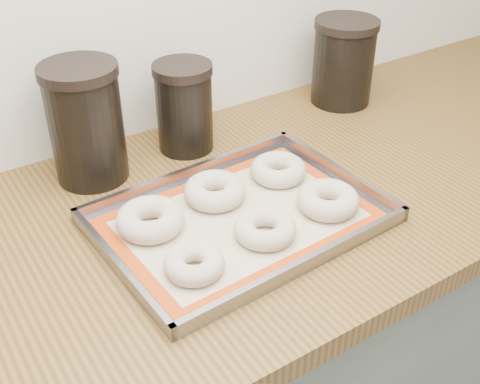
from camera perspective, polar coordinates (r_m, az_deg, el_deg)
cabinet at (r=1.43m, az=3.88°, el=-14.90°), size 3.00×0.65×0.86m
countertop at (r=1.13m, az=4.74°, el=0.20°), size 3.06×0.68×0.04m
baking_tray at (r=1.01m, az=0.00°, el=-2.49°), size 0.48×0.35×0.03m
baking_mat at (r=1.01m, az=-0.00°, el=-2.58°), size 0.43×0.31×0.00m
bagel_front_left at (r=0.90m, az=-4.37°, el=-6.77°), size 0.11×0.11×0.03m
bagel_front_mid at (r=0.97m, az=2.40°, el=-3.47°), size 0.13×0.13×0.03m
bagel_front_right at (r=1.04m, az=8.34°, el=-0.75°), size 0.14×0.14×0.04m
bagel_back_left at (r=0.99m, az=-8.50°, el=-2.59°), size 0.12×0.12×0.04m
bagel_back_mid at (r=1.05m, az=-2.41°, el=0.11°), size 0.12×0.12×0.04m
bagel_back_right at (r=1.11m, az=3.64°, el=2.13°), size 0.13×0.13×0.03m
canister_left at (r=1.11m, az=-14.40°, el=6.34°), size 0.14×0.14×0.22m
canister_mid at (r=1.19m, az=-5.30°, el=8.02°), size 0.12×0.12×0.18m
canister_right at (r=1.40m, az=9.78°, el=12.09°), size 0.14×0.14×0.19m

